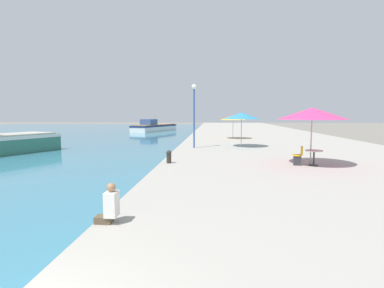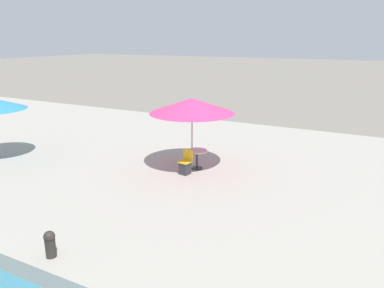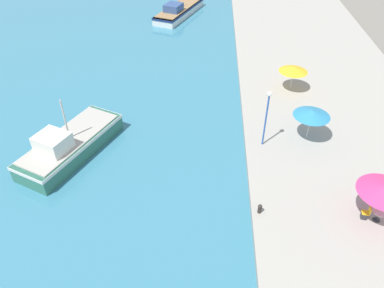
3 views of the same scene
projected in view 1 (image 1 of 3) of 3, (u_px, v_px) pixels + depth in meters
The scene contains 10 objects.
quay_promenade at pixel (254, 135), 39.09m from camera, with size 16.00×90.00×0.51m.
fishing_boat_mid at pixel (154, 127), 51.15m from camera, with size 6.44×10.76×3.59m.
cafe_umbrella_pink at pixel (312, 114), 14.17m from camera, with size 3.20×3.20×2.76m.
cafe_umbrella_white at pixel (242, 116), 22.17m from camera, with size 2.73×2.73×2.56m.
cafe_umbrella_striped at pixel (233, 118), 29.64m from camera, with size 2.59×2.59×2.32m.
cafe_table at pixel (314, 155), 14.20m from camera, with size 0.80×0.80×0.74m.
cafe_chair_left at pixel (298, 158), 14.39m from camera, with size 0.49×0.46×0.91m.
person_at_quay at pixel (110, 206), 6.72m from camera, with size 0.50×0.36×0.92m.
mooring_bollard at pixel (169, 156), 14.95m from camera, with size 0.26×0.26×0.65m.
lamppost at pixel (194, 105), 21.41m from camera, with size 0.36×0.36×4.56m.
Camera 1 is at (2.68, -2.49, 2.97)m, focal length 28.00 mm.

